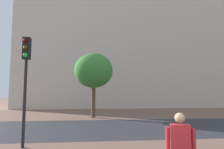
% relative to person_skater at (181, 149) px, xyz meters
% --- Properties ---
extents(ground_plane, '(120.00, 120.00, 0.00)m').
position_rel_person_skater_xyz_m(ground_plane, '(-1.04, 8.95, -0.96)').
color(ground_plane, brown).
extents(street_asphalt_strip, '(120.00, 6.06, 0.00)m').
position_rel_person_skater_xyz_m(street_asphalt_strip, '(-1.04, 7.46, -0.96)').
color(street_asphalt_strip, '#2D2D33').
rests_on(street_asphalt_strip, ground_plane).
extents(landmark_building, '(29.65, 11.16, 34.02)m').
position_rel_person_skater_xyz_m(landmark_building, '(2.52, 24.69, 9.93)').
color(landmark_building, beige).
rests_on(landmark_building, ground_plane).
extents(person_skater, '(0.58, 0.38, 1.73)m').
position_rel_person_skater_xyz_m(person_skater, '(0.00, 0.00, 0.00)').
color(person_skater, '#706656').
rests_on(person_skater, ground_plane).
extents(traffic_light_pole, '(0.28, 0.34, 4.38)m').
position_rel_person_skater_xyz_m(traffic_light_pole, '(-4.61, 3.78, 2.11)').
color(traffic_light_pole, black).
rests_on(traffic_light_pole, ground_plane).
extents(tree_curb_far, '(3.28, 3.28, 5.42)m').
position_rel_person_skater_xyz_m(tree_curb_far, '(-1.96, 11.85, 2.96)').
color(tree_curb_far, brown).
rests_on(tree_curb_far, ground_plane).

